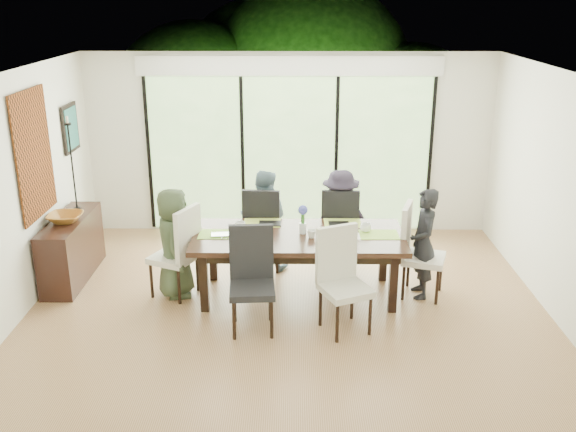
{
  "coord_description": "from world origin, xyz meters",
  "views": [
    {
      "loc": [
        0.07,
        -6.87,
        3.48
      ],
      "look_at": [
        0.0,
        0.25,
        1.0
      ],
      "focal_mm": 40.0,
      "sensor_mm": 36.0,
      "label": 1
    }
  ],
  "objects_px": {
    "chair_far_left": "(264,226)",
    "person_far_right": "(340,220)",
    "chair_left_end": "(173,250)",
    "person_left_end": "(174,243)",
    "chair_near_left": "(252,282)",
    "person_right_end": "(423,244)",
    "sideboard": "(72,249)",
    "chair_right_end": "(424,251)",
    "cup_b": "(311,234)",
    "vase": "(303,228)",
    "bowl": "(65,218)",
    "cup_c": "(365,228)",
    "table_top": "(298,237)",
    "cup_a": "(240,226)",
    "laptop": "(226,236)",
    "chair_near_right": "(346,282)",
    "chair_far_right": "(340,227)",
    "person_far_left": "(264,220)"
  },
  "relations": [
    {
      "from": "chair_far_right",
      "to": "person_far_right",
      "type": "xyz_separation_m",
      "value": [
        0.0,
        -0.02,
        0.1
      ]
    },
    {
      "from": "chair_far_right",
      "to": "cup_b",
      "type": "relative_size",
      "value": 11.0
    },
    {
      "from": "cup_a",
      "to": "sideboard",
      "type": "xyz_separation_m",
      "value": [
        -2.18,
        0.31,
        -0.43
      ]
    },
    {
      "from": "chair_right_end",
      "to": "chair_near_left",
      "type": "distance_m",
      "value": 2.18
    },
    {
      "from": "chair_right_end",
      "to": "chair_near_right",
      "type": "height_order",
      "value": "same"
    },
    {
      "from": "person_left_end",
      "to": "vase",
      "type": "xyz_separation_m",
      "value": [
        1.53,
        0.05,
        0.17
      ]
    },
    {
      "from": "cup_c",
      "to": "sideboard",
      "type": "xyz_separation_m",
      "value": [
        -3.68,
        0.36,
        -0.43
      ]
    },
    {
      "from": "chair_far_left",
      "to": "person_right_end",
      "type": "xyz_separation_m",
      "value": [
        1.93,
        -0.85,
        0.1
      ]
    },
    {
      "from": "bowl",
      "to": "cup_a",
      "type": "bearing_deg",
      "value": -5.61
    },
    {
      "from": "laptop",
      "to": "sideboard",
      "type": "relative_size",
      "value": 0.24
    },
    {
      "from": "person_right_end",
      "to": "person_far_left",
      "type": "relative_size",
      "value": 1.0
    },
    {
      "from": "vase",
      "to": "laptop",
      "type": "xyz_separation_m",
      "value": [
        -0.9,
        -0.15,
        -0.05
      ]
    },
    {
      "from": "chair_far_left",
      "to": "cup_c",
      "type": "xyz_separation_m",
      "value": [
        1.25,
        -0.75,
        0.26
      ]
    },
    {
      "from": "chair_near_right",
      "to": "person_right_end",
      "type": "height_order",
      "value": "person_right_end"
    },
    {
      "from": "chair_right_end",
      "to": "cup_a",
      "type": "height_order",
      "value": "chair_right_end"
    },
    {
      "from": "chair_left_end",
      "to": "cup_a",
      "type": "xyz_separation_m",
      "value": [
        0.8,
        0.15,
        0.26
      ]
    },
    {
      "from": "person_right_end",
      "to": "table_top",
      "type": "bearing_deg",
      "value": -91.6
    },
    {
      "from": "person_left_end",
      "to": "bowl",
      "type": "relative_size",
      "value": 3.16
    },
    {
      "from": "chair_far_left",
      "to": "person_far_right",
      "type": "height_order",
      "value": "person_far_right"
    },
    {
      "from": "chair_left_end",
      "to": "table_top",
      "type": "bearing_deg",
      "value": 114.64
    },
    {
      "from": "chair_right_end",
      "to": "person_far_right",
      "type": "relative_size",
      "value": 0.85
    },
    {
      "from": "person_left_end",
      "to": "chair_right_end",
      "type": "bearing_deg",
      "value": -98.07
    },
    {
      "from": "chair_near_left",
      "to": "person_far_right",
      "type": "relative_size",
      "value": 0.85
    },
    {
      "from": "chair_right_end",
      "to": "person_left_end",
      "type": "distance_m",
      "value": 2.98
    },
    {
      "from": "person_left_end",
      "to": "laptop",
      "type": "distance_m",
      "value": 0.65
    },
    {
      "from": "person_left_end",
      "to": "cup_a",
      "type": "xyz_separation_m",
      "value": [
        0.78,
        0.15,
        0.16
      ]
    },
    {
      "from": "bowl",
      "to": "cup_b",
      "type": "bearing_deg",
      "value": -8.7
    },
    {
      "from": "chair_near_left",
      "to": "sideboard",
      "type": "bearing_deg",
      "value": 146.54
    },
    {
      "from": "chair_far_right",
      "to": "cup_b",
      "type": "distance_m",
      "value": 1.06
    },
    {
      "from": "cup_b",
      "to": "vase",
      "type": "bearing_deg",
      "value": 123.69
    },
    {
      "from": "laptop",
      "to": "chair_near_right",
      "type": "bearing_deg",
      "value": -36.2
    },
    {
      "from": "person_right_end",
      "to": "cup_c",
      "type": "height_order",
      "value": "person_right_end"
    },
    {
      "from": "table_top",
      "to": "chair_left_end",
      "type": "distance_m",
      "value": 1.51
    },
    {
      "from": "sideboard",
      "to": "vase",
      "type": "bearing_deg",
      "value": -8.04
    },
    {
      "from": "chair_right_end",
      "to": "cup_b",
      "type": "distance_m",
      "value": 1.38
    },
    {
      "from": "chair_near_left",
      "to": "chair_near_right",
      "type": "distance_m",
      "value": 1.0
    },
    {
      "from": "person_far_left",
      "to": "laptop",
      "type": "bearing_deg",
      "value": 77.53
    },
    {
      "from": "table_top",
      "to": "chair_near_left",
      "type": "bearing_deg",
      "value": -119.89
    },
    {
      "from": "chair_far_right",
      "to": "person_far_right",
      "type": "relative_size",
      "value": 0.85
    },
    {
      "from": "chair_right_end",
      "to": "person_left_end",
      "type": "relative_size",
      "value": 0.85
    },
    {
      "from": "chair_left_end",
      "to": "chair_near_right",
      "type": "distance_m",
      "value": 2.18
    },
    {
      "from": "cup_c",
      "to": "laptop",
      "type": "bearing_deg",
      "value": -173.09
    },
    {
      "from": "chair_near_right",
      "to": "chair_near_left",
      "type": "bearing_deg",
      "value": 155.75
    },
    {
      "from": "person_right_end",
      "to": "person_far_right",
      "type": "relative_size",
      "value": 1.0
    },
    {
      "from": "chair_far_left",
      "to": "cup_a",
      "type": "height_order",
      "value": "chair_far_left"
    },
    {
      "from": "chair_left_end",
      "to": "person_left_end",
      "type": "distance_m",
      "value": 0.1
    },
    {
      "from": "chair_left_end",
      "to": "sideboard",
      "type": "bearing_deg",
      "value": -83.91
    },
    {
      "from": "sideboard",
      "to": "chair_far_right",
      "type": "bearing_deg",
      "value": 6.4
    },
    {
      "from": "chair_near_left",
      "to": "cup_b",
      "type": "relative_size",
      "value": 11.0
    },
    {
      "from": "sideboard",
      "to": "person_right_end",
      "type": "bearing_deg",
      "value": -6.08
    }
  ]
}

